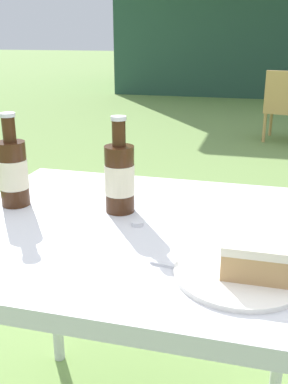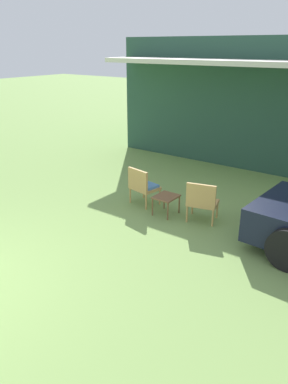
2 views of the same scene
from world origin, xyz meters
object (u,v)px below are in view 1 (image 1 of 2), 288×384
at_px(cake_on_plate, 249,265).
at_px(cola_bottle_near, 120,177).
at_px(cola_bottle_far, 13,171).
at_px(patio_table, 134,253).

bearing_deg(cake_on_plate, cola_bottle_near, 141.97).
bearing_deg(cake_on_plate, cola_bottle_far, 159.17).
relative_size(cola_bottle_near, cola_bottle_far, 1.00).
distance_m(patio_table, cola_bottle_far, 0.39).
relative_size(patio_table, cola_bottle_near, 3.56).
distance_m(cola_bottle_near, cola_bottle_far, 0.29).
distance_m(cake_on_plate, cola_bottle_near, 0.43).
bearing_deg(patio_table, cola_bottle_far, 171.14).
distance_m(patio_table, cake_on_plate, 0.35).
bearing_deg(cola_bottle_near, cola_bottle_far, -174.84).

